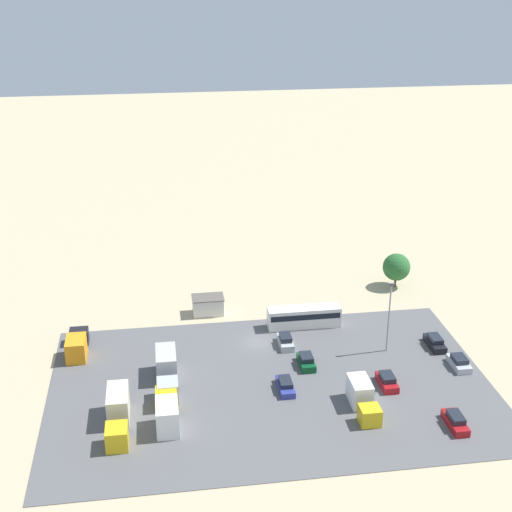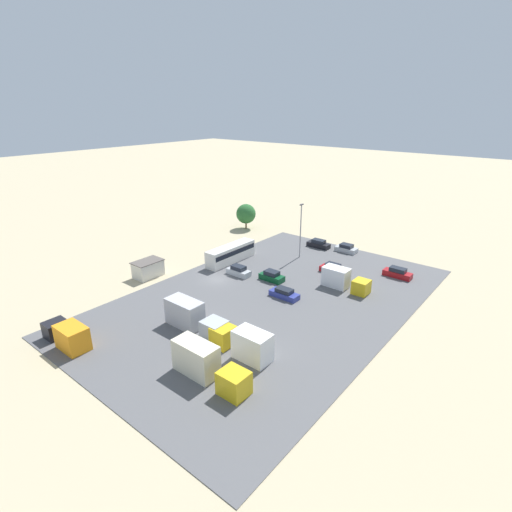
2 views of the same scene
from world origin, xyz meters
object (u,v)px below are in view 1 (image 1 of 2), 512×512
object	(u,v)px
bus	(304,316)
parked_truck_0	(77,345)
parked_car_4	(435,342)
parked_truck_2	(118,413)
parked_truck_4	(362,398)
parked_truck_3	(167,412)
parked_car_0	(285,341)
parked_car_1	(285,385)
parked_car_6	(455,421)
parked_car_3	(459,363)
parked_car_5	(306,361)
parked_truck_1	(167,371)
parked_car_2	(387,381)
shed_building	(208,305)

from	to	relation	value
bus	parked_truck_0	xyz separation A→B (m)	(31.75, 3.18, -0.30)
parked_car_4	parked_truck_2	bearing A→B (deg)	15.64
parked_truck_4	parked_truck_3	bearing A→B (deg)	-0.91
parked_truck_2	parked_car_0	bearing A→B (deg)	-145.66
parked_car_0	parked_truck_4	world-z (taller)	parked_truck_4
parked_car_1	parked_car_6	distance (m)	20.47
parked_car_3	parked_car_6	world-z (taller)	parked_car_6
parked_car_3	parked_car_5	xyz separation A→B (m)	(19.67, -3.12, 0.04)
parked_car_6	parked_truck_1	bearing A→B (deg)	156.51
parked_car_0	parked_car_6	xyz separation A→B (m)	(-15.81, 20.82, 0.00)
bus	parked_car_6	xyz separation A→B (m)	(-12.18, 25.89, -0.95)
parked_car_4	parked_truck_3	xyz separation A→B (m)	(36.84, 12.19, 0.89)
bus	parked_truck_2	world-z (taller)	parked_truck_2
parked_truck_2	parked_truck_4	size ratio (longest dim) A/B	1.26
parked_car_5	parked_truck_1	bearing A→B (deg)	-176.10
parked_truck_4	parked_car_2	bearing A→B (deg)	-136.76
parked_truck_4	parked_car_3	bearing A→B (deg)	-154.83
shed_building	parked_car_2	bearing A→B (deg)	131.77
parked_car_3	parked_truck_2	xyz separation A→B (m)	(43.55, 6.41, 1.00)
parked_truck_1	parked_truck_2	xyz separation A→B (m)	(5.76, 8.30, 0.03)
parked_car_4	parked_truck_1	distance (m)	36.81
bus	parked_car_0	bearing A→B (deg)	-35.61
parked_car_0	parked_car_4	xyz separation A→B (m)	(-20.23, 3.27, -0.01)
bus	parked_car_3	distance (m)	22.52
parked_car_0	parked_truck_1	bearing A→B (deg)	22.62
bus	parked_car_5	distance (m)	10.87
parked_car_0	parked_truck_1	world-z (taller)	parked_truck_1
parked_car_6	parked_truck_0	distance (m)	49.46
parked_truck_0	parked_truck_3	size ratio (longest dim) A/B	0.92
parked_car_0	parked_car_6	size ratio (longest dim) A/B	0.92
parked_car_1	parked_truck_4	world-z (taller)	parked_truck_4
parked_truck_2	parked_truck_4	bearing A→B (deg)	178.62
parked_car_2	parked_car_3	bearing A→B (deg)	15.37
parked_truck_0	parked_truck_1	world-z (taller)	parked_truck_1
parked_truck_0	parked_truck_1	size ratio (longest dim) A/B	0.78
parked_car_5	parked_truck_2	size ratio (longest dim) A/B	0.44
parked_car_4	parked_truck_2	distance (m)	44.02
parked_car_6	parked_truck_2	size ratio (longest dim) A/B	0.49
parked_car_2	parked_truck_4	xyz separation A→B (m)	(4.42, 4.16, 0.73)
bus	parked_truck_4	xyz separation A→B (m)	(-2.67, 20.89, -0.23)
shed_building	parked_truck_1	xyz separation A→B (m)	(6.66, 18.07, 0.31)
parked_truck_2	bus	bearing A→B (deg)	-141.91
parked_car_4	parked_car_6	xyz separation A→B (m)	(4.42, 17.56, 0.01)
parked_car_4	parked_truck_3	size ratio (longest dim) A/B	0.59
parked_car_0	parked_car_5	distance (m)	5.86
parked_car_3	parked_car_2	bearing A→B (deg)	15.37
parked_car_6	parked_truck_1	distance (m)	35.12
parked_car_4	parked_truck_0	distance (m)	48.63
shed_building	parked_car_2	xyz separation A→B (m)	(-20.45, 22.90, -0.63)
parked_truck_0	parked_truck_2	size ratio (longest dim) A/B	0.77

